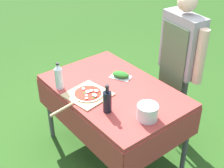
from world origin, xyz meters
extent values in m
plane|color=#2D5B1E|center=(0.00, 0.00, 0.00)|extent=(12.00, 12.00, 0.00)
cube|color=#A83D38|center=(0.00, 0.00, 0.76)|extent=(1.33, 0.88, 0.04)
cube|color=#A83D38|center=(0.00, -0.45, 0.60)|extent=(1.33, 0.01, 0.28)
cube|color=#A83D38|center=(0.00, 0.45, 0.60)|extent=(1.33, 0.01, 0.28)
cube|color=#A83D38|center=(-0.67, 0.00, 0.60)|extent=(0.01, 0.88, 0.28)
cube|color=#A83D38|center=(0.67, 0.00, 0.60)|extent=(0.01, 0.88, 0.28)
cylinder|color=#4C4C51|center=(-0.61, -0.38, 0.37)|extent=(0.05, 0.05, 0.74)
cylinder|color=#4C4C51|center=(-0.61, 0.38, 0.37)|extent=(0.05, 0.05, 0.74)
cylinder|color=#4C4C51|center=(0.61, 0.38, 0.37)|extent=(0.05, 0.05, 0.74)
cylinder|color=#4C4C51|center=(0.25, 0.68, 0.40)|extent=(0.12, 0.12, 0.79)
cylinder|color=#4C4C51|center=(0.10, 0.71, 0.40)|extent=(0.12, 0.12, 0.79)
cube|color=#99999E|center=(0.17, 0.70, 1.09)|extent=(0.45, 0.24, 0.59)
cube|color=#56704C|center=(0.16, 0.60, 0.87)|extent=(0.34, 0.06, 0.86)
cylinder|color=beige|center=(0.42, 0.66, 1.06)|extent=(0.09, 0.09, 0.53)
cylinder|color=beige|center=(-0.07, 0.73, 1.06)|extent=(0.09, 0.09, 0.53)
sphere|color=beige|center=(0.17, 0.70, 1.50)|extent=(0.18, 0.18, 0.18)
cube|color=#D1B27F|center=(-0.06, -0.25, 0.78)|extent=(0.40, 0.40, 0.01)
cylinder|color=#D1B27F|center=(-0.01, -0.54, 0.78)|extent=(0.06, 0.25, 0.02)
cylinder|color=beige|center=(-0.06, -0.25, 0.80)|extent=(0.27, 0.27, 0.01)
cylinder|color=#B22819|center=(-0.06, -0.25, 0.80)|extent=(0.24, 0.24, 0.00)
ellipsoid|color=white|center=(-0.03, -0.18, 0.81)|extent=(0.05, 0.04, 0.01)
ellipsoid|color=white|center=(-0.03, -0.28, 0.81)|extent=(0.03, 0.03, 0.01)
ellipsoid|color=white|center=(-0.06, -0.21, 0.81)|extent=(0.06, 0.05, 0.01)
ellipsoid|color=white|center=(-0.06, -0.25, 0.81)|extent=(0.05, 0.05, 0.01)
ellipsoid|color=white|center=(0.03, -0.23, 0.81)|extent=(0.05, 0.05, 0.02)
ellipsoid|color=white|center=(0.01, -0.31, 0.81)|extent=(0.04, 0.04, 0.01)
ellipsoid|color=white|center=(0.02, -0.23, 0.82)|extent=(0.06, 0.06, 0.02)
ellipsoid|color=white|center=(-0.07, -0.24, 0.81)|extent=(0.06, 0.06, 0.02)
ellipsoid|color=white|center=(-0.13, -0.25, 0.81)|extent=(0.04, 0.04, 0.01)
ellipsoid|color=#286B23|center=(-0.08, -0.27, 0.81)|extent=(0.02, 0.03, 0.00)
ellipsoid|color=#286B23|center=(0.01, -0.22, 0.81)|extent=(0.03, 0.03, 0.00)
ellipsoid|color=#286B23|center=(0.04, -0.26, 0.81)|extent=(0.03, 0.04, 0.00)
ellipsoid|color=#286B23|center=(-0.07, -0.28, 0.81)|extent=(0.03, 0.02, 0.00)
cylinder|color=black|center=(0.24, -0.26, 0.87)|extent=(0.07, 0.07, 0.18)
cylinder|color=black|center=(0.24, -0.26, 0.99)|extent=(0.03, 0.03, 0.05)
cylinder|color=#232326|center=(0.24, -0.26, 1.02)|extent=(0.03, 0.03, 0.02)
cylinder|color=silver|center=(-0.32, -0.38, 0.88)|extent=(0.07, 0.07, 0.20)
cone|color=silver|center=(-0.32, -0.38, 1.00)|extent=(0.07, 0.07, 0.04)
cylinder|color=#232326|center=(-0.32, -0.38, 1.03)|extent=(0.03, 0.03, 0.02)
cube|color=silver|center=(-0.12, 0.18, 0.78)|extent=(0.23, 0.20, 0.01)
ellipsoid|color=#286B23|center=(-0.12, 0.18, 0.81)|extent=(0.20, 0.17, 0.05)
cylinder|color=silver|center=(0.51, -0.07, 0.84)|extent=(0.17, 0.17, 0.13)
camera|label=1|loc=(1.88, -1.52, 2.34)|focal=50.00mm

